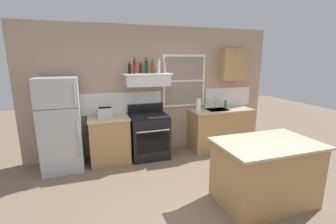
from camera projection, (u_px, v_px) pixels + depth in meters
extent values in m
plane|color=#7A6651|center=(198.00, 205.00, 3.33)|extent=(16.00, 16.00, 0.00)
cube|color=tan|center=(155.00, 91.00, 5.09)|extent=(5.40, 0.06, 2.70)
cube|color=white|center=(102.00, 104.00, 4.75)|extent=(2.50, 0.02, 0.44)
cube|color=white|center=(228.00, 97.00, 5.65)|extent=(1.20, 0.02, 0.44)
cube|color=white|center=(184.00, 81.00, 5.19)|extent=(1.00, 0.04, 1.15)
cube|color=gray|center=(184.00, 81.00, 5.18)|extent=(0.90, 0.01, 1.05)
cube|color=white|center=(184.00, 81.00, 5.18)|extent=(0.90, 0.02, 0.04)
cube|color=#B7BABC|center=(61.00, 124.00, 4.26)|extent=(0.70, 0.68, 1.72)
cube|color=#333333|center=(56.00, 109.00, 3.86)|extent=(0.69, 0.00, 0.01)
cylinder|color=#A5A8AD|center=(78.00, 139.00, 4.05)|extent=(0.02, 0.02, 0.67)
cylinder|color=#A5A8AD|center=(74.00, 94.00, 3.87)|extent=(0.02, 0.02, 0.35)
cube|color=tan|center=(110.00, 140.00, 4.67)|extent=(0.76, 0.60, 0.88)
cube|color=#C6B793|center=(108.00, 118.00, 4.56)|extent=(0.79, 0.63, 0.03)
cube|color=silver|center=(105.00, 112.00, 4.57)|extent=(0.28, 0.20, 0.19)
cube|color=black|center=(105.00, 108.00, 4.55)|extent=(0.24, 0.16, 0.01)
cube|color=black|center=(97.00, 111.00, 4.52)|extent=(0.02, 0.03, 0.02)
cube|color=black|center=(149.00, 137.00, 4.87)|extent=(0.76, 0.64, 0.87)
cube|color=black|center=(149.00, 116.00, 4.77)|extent=(0.76, 0.64, 0.04)
cube|color=black|center=(145.00, 108.00, 5.02)|extent=(0.76, 0.06, 0.18)
cube|color=black|center=(153.00, 143.00, 4.58)|extent=(0.65, 0.01, 0.40)
cylinder|color=silver|center=(153.00, 131.00, 4.49)|extent=(0.65, 0.03, 0.03)
cube|color=silver|center=(147.00, 80.00, 4.70)|extent=(0.88, 0.48, 0.22)
cube|color=#262628|center=(150.00, 85.00, 4.51)|extent=(0.75, 0.02, 0.04)
cube|color=white|center=(147.00, 74.00, 4.68)|extent=(0.96, 0.52, 0.02)
cylinder|color=black|center=(129.00, 69.00, 4.55)|extent=(0.06, 0.06, 0.18)
cylinder|color=black|center=(129.00, 63.00, 4.52)|extent=(0.02, 0.02, 0.05)
cylinder|color=maroon|center=(135.00, 67.00, 4.55)|extent=(0.07, 0.07, 0.25)
cylinder|color=maroon|center=(135.00, 59.00, 4.51)|extent=(0.03, 0.03, 0.06)
cylinder|color=#381E0F|center=(141.00, 69.00, 4.66)|extent=(0.06, 0.06, 0.17)
cylinder|color=#381E0F|center=(140.00, 64.00, 4.63)|extent=(0.03, 0.03, 0.04)
cylinder|color=#143819|center=(146.00, 67.00, 4.69)|extent=(0.07, 0.07, 0.25)
cylinder|color=#143819|center=(146.00, 59.00, 4.66)|extent=(0.03, 0.03, 0.06)
cylinder|color=brown|center=(153.00, 67.00, 4.67)|extent=(0.07, 0.07, 0.24)
cylinder|color=brown|center=(153.00, 60.00, 4.64)|extent=(0.03, 0.03, 0.06)
cylinder|color=silver|center=(159.00, 67.00, 4.67)|extent=(0.06, 0.06, 0.24)
cylinder|color=silver|center=(159.00, 60.00, 4.63)|extent=(0.03, 0.03, 0.06)
cylinder|color=#C67F84|center=(164.00, 68.00, 4.72)|extent=(0.07, 0.07, 0.22)
cylinder|color=#C67F84|center=(164.00, 61.00, 4.69)|extent=(0.03, 0.03, 0.05)
cube|color=tan|center=(220.00, 129.00, 5.43)|extent=(1.40, 0.60, 0.88)
cube|color=#C6B793|center=(221.00, 110.00, 5.33)|extent=(1.43, 0.63, 0.03)
cube|color=#B7BABC|center=(217.00, 110.00, 5.27)|extent=(0.48, 0.36, 0.01)
cylinder|color=silver|center=(215.00, 102.00, 5.37)|extent=(0.03, 0.03, 0.28)
cylinder|color=silver|center=(217.00, 98.00, 5.27)|extent=(0.02, 0.16, 0.02)
cylinder|color=white|center=(198.00, 105.00, 5.12)|extent=(0.11, 0.11, 0.27)
cylinder|color=#268C3F|center=(226.00, 104.00, 5.45)|extent=(0.06, 0.06, 0.18)
cube|color=tan|center=(265.00, 173.00, 3.32)|extent=(1.32, 0.82, 0.88)
cube|color=#C6B793|center=(268.00, 143.00, 3.21)|extent=(1.40, 0.90, 0.03)
cube|color=tan|center=(233.00, 65.00, 5.34)|extent=(0.64, 0.32, 0.70)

